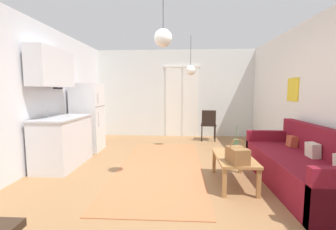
% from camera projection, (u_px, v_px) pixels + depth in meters
% --- Properties ---
extents(ground_plane, '(5.33, 7.80, 0.10)m').
position_uv_depth(ground_plane, '(169.00, 185.00, 3.46)').
color(ground_plane, '#996D44').
extents(wall_back, '(4.93, 0.13, 2.63)m').
position_uv_depth(wall_back, '(175.00, 94.00, 6.93)').
color(wall_back, silver).
rests_on(wall_back, ground_plane).
extents(wall_left, '(0.12, 7.40, 2.63)m').
position_uv_depth(wall_left, '(11.00, 96.00, 3.44)').
color(wall_left, silver).
rests_on(wall_left, ground_plane).
extents(area_rug, '(1.48, 3.43, 0.01)m').
position_uv_depth(area_rug, '(161.00, 167.00, 4.13)').
color(area_rug, '#B26B42').
rests_on(area_rug, ground_plane).
extents(couch, '(0.83, 2.17, 0.87)m').
position_uv_depth(couch, '(303.00, 168.00, 3.25)').
color(couch, maroon).
rests_on(couch, ground_plane).
extents(coffee_table, '(0.52, 0.99, 0.42)m').
position_uv_depth(coffee_table, '(234.00, 160.00, 3.36)').
color(coffee_table, '#A87542').
rests_on(coffee_table, ground_plane).
extents(bamboo_vase, '(0.08, 0.08, 0.43)m').
position_uv_depth(bamboo_vase, '(236.00, 146.00, 3.55)').
color(bamboo_vase, '#47704C').
rests_on(bamboo_vase, coffee_table).
extents(handbag, '(0.29, 0.35, 0.33)m').
position_uv_depth(handbag, '(237.00, 155.00, 3.02)').
color(handbag, brown).
rests_on(handbag, coffee_table).
extents(refrigerator, '(0.64, 0.60, 1.56)m').
position_uv_depth(refrigerator, '(88.00, 117.00, 5.25)').
color(refrigerator, white).
rests_on(refrigerator, ground_plane).
extents(kitchen_counter, '(0.64, 1.22, 2.14)m').
position_uv_depth(kitchen_counter, '(60.00, 123.00, 4.15)').
color(kitchen_counter, silver).
rests_on(kitchen_counter, ground_plane).
extents(accent_chair, '(0.46, 0.44, 0.86)m').
position_uv_depth(accent_chair, '(209.00, 123.00, 6.27)').
color(accent_chair, black).
rests_on(accent_chair, ground_plane).
extents(pendant_lamp_near, '(0.25, 0.25, 0.64)m').
position_uv_depth(pendant_lamp_near, '(163.00, 38.00, 3.09)').
color(pendant_lamp_near, black).
extents(pendant_lamp_far, '(0.23, 0.23, 0.88)m').
position_uv_depth(pendant_lamp_far, '(191.00, 70.00, 5.14)').
color(pendant_lamp_far, black).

